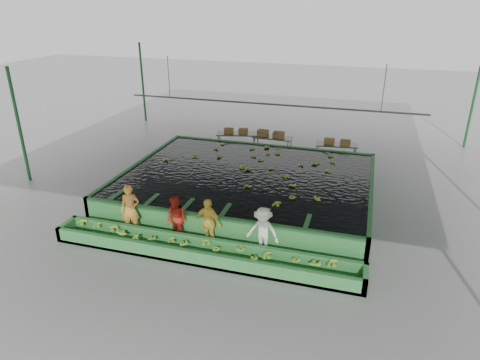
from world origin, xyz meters
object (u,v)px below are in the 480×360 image
(packing_table_right, at_px, (336,153))
(sorting_trough, at_px, (202,251))
(worker_d, at_px, (263,232))
(box_stack_right, at_px, (337,145))
(worker_b, at_px, (176,219))
(packing_table_left, at_px, (237,142))
(box_stack_mid, at_px, (271,137))
(worker_a, at_px, (130,210))
(worker_c, at_px, (208,222))
(box_stack_left, at_px, (236,133))
(packing_table_mid, at_px, (272,145))
(flotation_tank, at_px, (247,183))

(packing_table_right, bearing_deg, sorting_trough, -107.56)
(worker_d, bearing_deg, box_stack_right, 86.52)
(sorting_trough, distance_m, worker_b, 1.54)
(worker_b, bearing_deg, packing_table_left, 113.80)
(packing_table_left, xyz_separation_m, box_stack_mid, (1.84, 0.04, 0.44))
(sorting_trough, height_order, box_stack_mid, box_stack_mid)
(worker_a, height_order, packing_table_left, worker_a)
(worker_d, bearing_deg, worker_c, -174.45)
(box_stack_left, bearing_deg, worker_c, -77.96)
(sorting_trough, distance_m, box_stack_mid, 10.29)
(worker_c, height_order, box_stack_left, worker_c)
(worker_b, height_order, packing_table_mid, worker_b)
(worker_a, xyz_separation_m, box_stack_mid, (2.68, 9.46, 0.03))
(worker_c, bearing_deg, box_stack_left, 117.17)
(flotation_tank, bearing_deg, packing_table_mid, 91.31)
(packing_table_left, xyz_separation_m, box_stack_right, (5.26, -0.30, 0.44))
(sorting_trough, distance_m, packing_table_mid, 10.28)
(packing_table_mid, bearing_deg, packing_table_left, -178.27)
(worker_c, distance_m, box_stack_mid, 9.46)
(sorting_trough, bearing_deg, packing_table_right, 72.44)
(worker_d, bearing_deg, packing_table_left, 117.56)
(flotation_tank, xyz_separation_m, worker_d, (1.75, -4.30, 0.36))
(flotation_tank, xyz_separation_m, worker_b, (-1.20, -4.30, 0.34))
(sorting_trough, bearing_deg, packing_table_left, 101.38)
(flotation_tank, distance_m, worker_c, 4.32)
(sorting_trough, xyz_separation_m, box_stack_left, (-2.07, 10.14, 0.71))
(packing_table_mid, distance_m, box_stack_left, 2.02)
(worker_b, relative_size, packing_table_right, 0.78)
(worker_b, relative_size, box_stack_right, 1.26)
(worker_b, xyz_separation_m, packing_table_right, (4.37, 9.21, -0.33))
(packing_table_mid, height_order, packing_table_right, same)
(worker_c, bearing_deg, box_stack_mid, 106.00)
(worker_a, xyz_separation_m, box_stack_left, (0.84, 9.34, 0.07))
(packing_table_mid, bearing_deg, worker_d, -78.84)
(flotation_tank, bearing_deg, box_stack_left, 112.29)
(worker_d, bearing_deg, flotation_tank, 117.71)
(worker_c, xyz_separation_m, box_stack_left, (-1.99, 9.34, 0.12))
(packing_table_right, bearing_deg, packing_table_mid, 175.38)
(sorting_trough, relative_size, packing_table_right, 4.97)
(packing_table_right, relative_size, box_stack_right, 1.61)
(worker_b, relative_size, box_stack_mid, 1.12)
(flotation_tank, bearing_deg, worker_d, -67.84)
(flotation_tank, height_order, packing_table_mid, packing_table_mid)
(worker_b, bearing_deg, packing_table_mid, 102.10)
(worker_a, bearing_deg, worker_c, -19.64)
(flotation_tank, relative_size, box_stack_mid, 7.14)
(flotation_tank, relative_size, worker_d, 6.18)
(box_stack_left, bearing_deg, sorting_trough, -78.48)
(worker_c, relative_size, box_stack_left, 1.34)
(packing_table_mid, xyz_separation_m, box_stack_right, (3.32, -0.36, 0.46))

